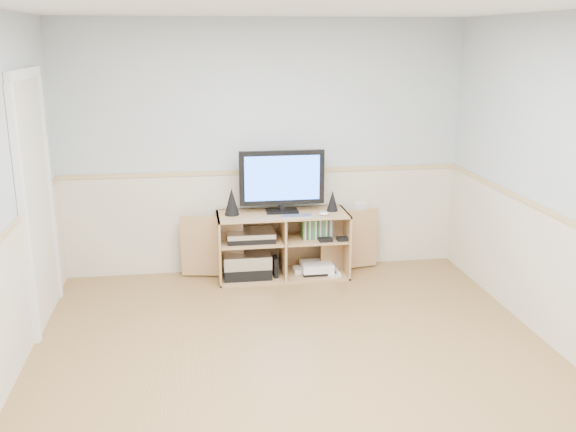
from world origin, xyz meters
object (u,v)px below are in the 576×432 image
object	(u,v)px
media_cabinet	(282,242)
keyboard	(297,216)
game_consoles	(315,268)
monitor	(282,179)

from	to	relation	value
media_cabinet	keyboard	distance (m)	0.40
keyboard	game_consoles	distance (m)	0.64
keyboard	game_consoles	world-z (taller)	keyboard
monitor	game_consoles	distance (m)	0.97
monitor	keyboard	size ratio (longest dim) A/B	2.85
media_cabinet	game_consoles	world-z (taller)	media_cabinet
monitor	keyboard	bearing A→B (deg)	-57.91
monitor	keyboard	xyz separation A→B (m)	(0.12, -0.19, -0.32)
game_consoles	keyboard	bearing A→B (deg)	-149.00
monitor	keyboard	world-z (taller)	monitor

